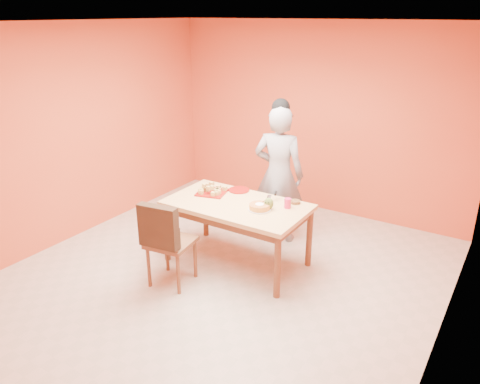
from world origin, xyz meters
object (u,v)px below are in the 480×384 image
Objects in this scene: dining_chair at (170,241)px; egg_ornament at (269,204)px; person at (279,175)px; pastry_platter at (212,192)px; red_dinner_plate at (239,190)px; magenta_glass at (288,203)px; checker_tin at (295,202)px; dining_table at (237,211)px; sponge_cake at (259,207)px.

dining_chair is 1.14m from egg_ornament.
dining_chair reaches higher than egg_ornament.
person reaches higher than pastry_platter.
dining_chair is 3.03× the size of pastry_platter.
magenta_glass reaches higher than red_dinner_plate.
checker_tin is at bearing 83.99° from magenta_glass.
dining_table is at bearing -61.02° from red_dinner_plate.
person is 0.69m from checker_tin.
pastry_platter is (-0.05, 0.86, 0.26)m from dining_chair.
dining_chair is at bearing -130.04° from checker_tin.
dining_chair reaches higher than checker_tin.
pastry_platter is (-0.51, -0.73, -0.11)m from person.
dining_table is 14.61× the size of magenta_glass.
dining_chair is 1.35m from magenta_glass.
magenta_glass is (0.23, 0.22, 0.02)m from sponge_cake.
dining_table is 0.91× the size of person.
magenta_glass is at bearing 58.74° from egg_ornament.
dining_table is at bearing -157.74° from egg_ornament.
dining_chair is at bearing -115.94° from dining_table.
dining_chair is at bearing -98.93° from red_dinner_plate.
red_dinner_plate is at bearing 118.98° from dining_table.
dining_table is 0.60m from magenta_glass.
sponge_cake is (0.73, -0.13, 0.03)m from pastry_platter.
person reaches higher than red_dinner_plate.
pastry_platter is 0.81m from egg_ornament.
person is 5.37× the size of pastry_platter.
checker_tin reaches higher than red_dinner_plate.
pastry_platter is 0.75m from sponge_cake.
dining_table is at bearing -160.86° from magenta_glass.
sponge_cake is 0.11m from egg_ornament.
dining_chair is 4.31× the size of sponge_cake.
magenta_glass reaches higher than pastry_platter.
sponge_cake is at bearing -123.62° from checker_tin.
person is 0.57m from red_dinner_plate.
dining_table is at bearing 175.11° from sponge_cake.
person is at bearing 104.50° from sponge_cake.
sponge_cake is at bearing 38.40° from dining_chair.
pastry_platter is 1.01m from checker_tin.
pastry_platter is 2.43× the size of egg_ornament.
sponge_cake reaches higher than dining_table.
pastry_platter is 1.29× the size of red_dinner_plate.
pastry_platter is 0.97m from magenta_glass.
dining_chair is at bearing 62.71° from person.
pastry_platter is 0.33m from red_dinner_plate.
dining_chair is 0.90m from pastry_platter.
egg_ornament is (0.30, -0.80, -0.05)m from person.
person is at bearing 55.19° from pastry_platter.
checker_tin reaches higher than pastry_platter.
person is 6.90× the size of red_dinner_plate.
pastry_platter is 2.91× the size of checker_tin.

